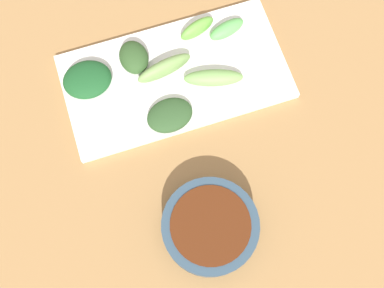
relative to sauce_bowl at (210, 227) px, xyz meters
name	(u,v)px	position (x,y,z in m)	size (l,w,h in m)	color
tabletop	(190,124)	(0.16, -0.02, -0.03)	(2.10, 2.10, 0.02)	#9F7645
sauce_bowl	(210,227)	(0.00, 0.00, 0.00)	(0.13, 0.13, 0.05)	#2F4759
serving_plate	(176,76)	(0.24, -0.03, -0.02)	(0.18, 0.35, 0.01)	white
broccoli_leafy_0	(170,115)	(0.18, 0.00, 0.00)	(0.05, 0.07, 0.02)	#2D4F27
broccoli_stalk_1	(164,68)	(0.25, -0.01, 0.00)	(0.02, 0.09, 0.03)	#759E54
broccoli_leafy_2	(134,57)	(0.28, 0.03, 0.00)	(0.06, 0.04, 0.03)	#2F5125
broccoli_leafy_3	(87,80)	(0.27, 0.11, 0.00)	(0.06, 0.07, 0.02)	#1B5326
broccoli_stalk_4	(213,78)	(0.21, -0.08, 0.00)	(0.03, 0.09, 0.02)	#78AC58
broccoli_stalk_5	(197,28)	(0.30, -0.08, 0.00)	(0.02, 0.06, 0.03)	#67B041
broccoli_stalk_6	(227,29)	(0.29, -0.12, 0.00)	(0.02, 0.06, 0.02)	#5EB558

